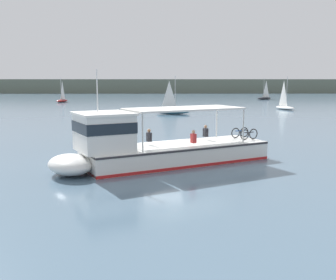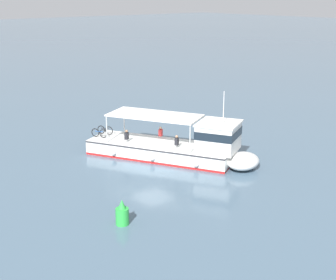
# 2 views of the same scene
# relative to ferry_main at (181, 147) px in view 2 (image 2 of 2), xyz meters

# --- Properties ---
(ground_plane) EXTENTS (400.00, 400.00, 0.00)m
(ground_plane) POSITION_rel_ferry_main_xyz_m (0.60, 2.19, -1.02)
(ground_plane) COLOR slate
(ferry_main) EXTENTS (12.73, 8.51, 5.32)m
(ferry_main) POSITION_rel_ferry_main_xyz_m (0.00, 0.00, 0.00)
(ferry_main) COLOR white
(ferry_main) RESTS_ON ground
(channel_buoy) EXTENTS (0.70, 0.70, 1.40)m
(channel_buoy) POSITION_rel_ferry_main_xyz_m (-5.58, 9.12, -0.45)
(channel_buoy) COLOR green
(channel_buoy) RESTS_ON ground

